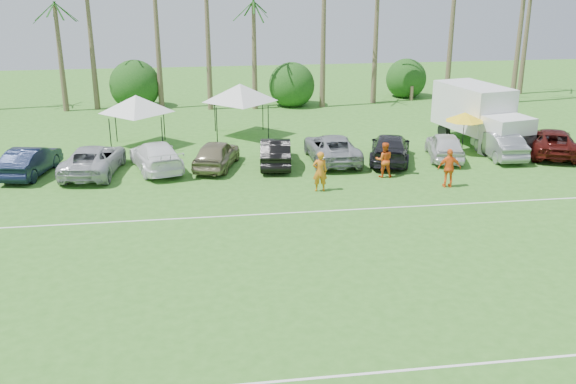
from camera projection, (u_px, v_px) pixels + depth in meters
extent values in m
cube|color=white|center=(267.00, 383.00, 16.51)|extent=(80.00, 0.10, 0.01)
cube|color=white|center=(235.00, 216.00, 27.73)|extent=(80.00, 0.10, 0.01)
cone|color=brown|center=(47.00, 43.00, 46.89)|extent=(0.44, 0.44, 10.00)
cone|color=brown|center=(103.00, 35.00, 47.28)|extent=(0.44, 0.44, 11.00)
cone|color=brown|center=(159.00, 55.00, 48.31)|extent=(0.44, 0.44, 8.00)
cone|color=brown|center=(212.00, 47.00, 48.70)|extent=(0.44, 0.44, 9.00)
cone|color=brown|center=(265.00, 40.00, 49.08)|extent=(0.44, 0.44, 10.00)
cone|color=brown|center=(316.00, 33.00, 49.46)|extent=(0.44, 0.44, 11.00)
cone|color=brown|center=(378.00, 51.00, 50.63)|extent=(0.44, 0.44, 8.00)
cone|color=brown|center=(439.00, 44.00, 51.15)|extent=(0.44, 0.44, 9.00)
cone|color=brown|center=(499.00, 36.00, 51.67)|extent=(0.44, 0.44, 10.00)
cone|color=brown|center=(546.00, 29.00, 52.05)|extent=(0.44, 0.44, 11.00)
cylinder|color=brown|center=(137.00, 97.00, 50.06)|extent=(0.30, 0.30, 1.40)
sphere|color=#143F11|center=(136.00, 83.00, 49.70)|extent=(4.00, 4.00, 4.00)
cylinder|color=brown|center=(288.00, 93.00, 51.69)|extent=(0.30, 0.30, 1.40)
sphere|color=#143F11|center=(288.00, 79.00, 51.33)|extent=(4.00, 4.00, 4.00)
cylinder|color=brown|center=(408.00, 90.00, 53.06)|extent=(0.30, 0.30, 1.40)
sphere|color=#143F11|center=(409.00, 76.00, 52.70)|extent=(4.00, 4.00, 4.00)
imported|color=orange|center=(320.00, 171.00, 30.55)|extent=(0.72, 0.48, 1.96)
imported|color=#E05118|center=(384.00, 160.00, 32.68)|extent=(0.97, 0.81, 1.82)
imported|color=orange|center=(449.00, 168.00, 31.12)|extent=(1.18, 0.61, 1.92)
cube|color=silver|center=(473.00, 107.00, 39.08)|extent=(3.64, 5.34, 2.66)
cube|color=silver|center=(507.00, 136.00, 36.42)|extent=(2.80, 2.39, 2.23)
cube|color=black|center=(516.00, 145.00, 35.82)|extent=(2.46, 0.84, 1.06)
cube|color=#E5590C|center=(490.00, 113.00, 39.68)|extent=(0.39, 1.67, 0.96)
cylinder|color=black|center=(488.00, 148.00, 36.46)|extent=(0.52, 1.00, 0.96)
cylinder|color=black|center=(519.00, 145.00, 37.17)|extent=(0.52, 1.00, 0.96)
cylinder|color=black|center=(444.00, 131.00, 40.41)|extent=(0.52, 1.00, 0.96)
cylinder|color=black|center=(472.00, 128.00, 41.12)|extent=(0.52, 1.00, 0.96)
cylinder|color=black|center=(110.00, 137.00, 36.71)|extent=(0.06, 0.06, 2.08)
cylinder|color=black|center=(162.00, 135.00, 37.11)|extent=(0.06, 0.06, 2.08)
cylinder|color=black|center=(116.00, 125.00, 39.44)|extent=(0.06, 0.06, 2.08)
cylinder|color=black|center=(164.00, 123.00, 39.84)|extent=(0.06, 0.06, 2.08)
pyramid|color=silver|center=(136.00, 95.00, 37.59)|extent=(4.50, 4.50, 1.04)
cylinder|color=black|center=(217.00, 125.00, 39.00)|extent=(0.06, 0.06, 2.24)
cylinder|color=black|center=(268.00, 124.00, 39.44)|extent=(0.06, 0.06, 2.24)
cylinder|color=black|center=(215.00, 114.00, 41.96)|extent=(0.06, 0.06, 2.24)
cylinder|color=black|center=(263.00, 113.00, 42.39)|extent=(0.06, 0.06, 2.24)
pyramid|color=silver|center=(240.00, 84.00, 39.96)|extent=(4.83, 4.83, 1.12)
cylinder|color=black|center=(463.00, 136.00, 36.70)|extent=(0.05, 0.05, 2.20)
cone|color=yellow|center=(465.00, 117.00, 36.34)|extent=(2.20, 2.20, 0.50)
imported|color=black|center=(30.00, 161.00, 33.05)|extent=(2.50, 4.81, 1.51)
imported|color=#ADAFB4|center=(93.00, 160.00, 33.28)|extent=(3.14, 5.69, 1.51)
imported|color=white|center=(156.00, 156.00, 33.93)|extent=(3.41, 5.57, 1.51)
imported|color=#7B7254|center=(216.00, 154.00, 34.27)|extent=(3.01, 4.75, 1.51)
imported|color=black|center=(276.00, 152.00, 34.70)|extent=(2.14, 4.73, 1.51)
imported|color=gray|center=(332.00, 148.00, 35.45)|extent=(2.53, 5.44, 1.51)
imported|color=black|center=(390.00, 148.00, 35.43)|extent=(3.65, 5.60, 1.51)
imported|color=silver|center=(445.00, 146.00, 35.91)|extent=(2.71, 4.71, 1.51)
imported|color=gray|center=(499.00, 144.00, 36.27)|extent=(1.77, 4.63, 1.51)
imported|color=#46100C|center=(551.00, 142.00, 36.75)|extent=(4.29, 5.96, 1.51)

